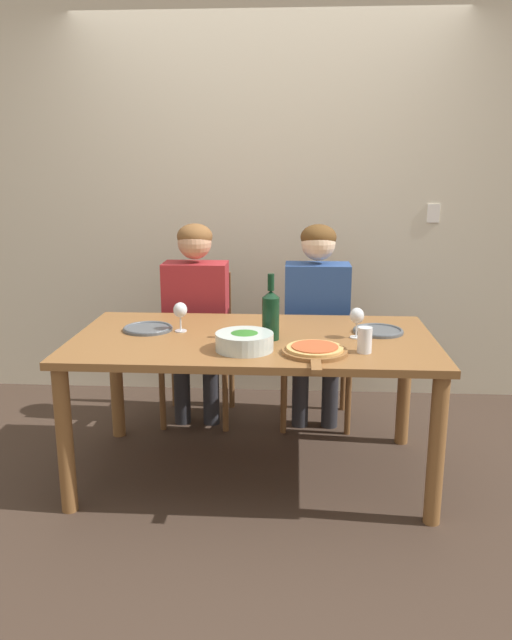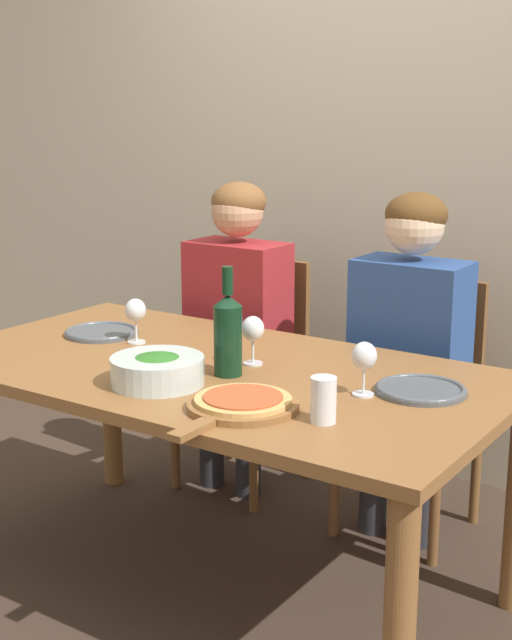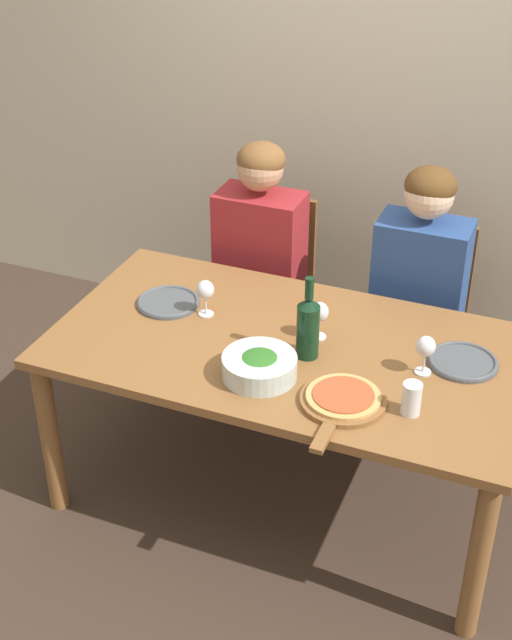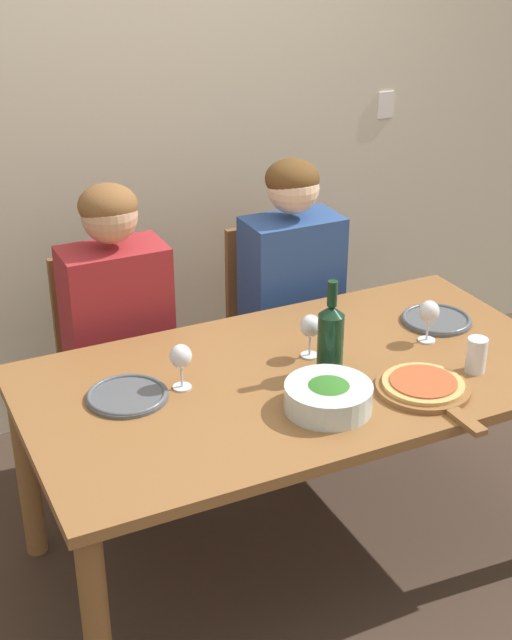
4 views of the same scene
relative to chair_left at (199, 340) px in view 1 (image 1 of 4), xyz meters
name	(u,v)px [view 1 (image 1 of 4)]	position (x,y,z in m)	size (l,w,h in m)	color
ground_plane	(254,472)	(0.39, -0.78, -0.49)	(40.00, 40.00, 0.00)	#3D2D23
back_wall	(266,197)	(0.39, 0.48, 0.86)	(10.00, 0.06, 2.70)	beige
dining_table	(253,355)	(0.39, -0.78, 0.15)	(1.77, 0.95, 0.74)	brown
chair_left	(199,340)	(0.00, 0.00, 0.00)	(0.42, 0.42, 0.90)	brown
chair_right	(315,342)	(0.73, 0.00, 0.00)	(0.42, 0.42, 0.90)	brown
person_woman	(196,305)	(0.00, -0.11, 0.25)	(0.47, 0.51, 1.22)	#28282D
person_man	(317,307)	(0.73, -0.11, 0.25)	(0.47, 0.51, 1.22)	#28282D
wine_bottle	(271,314)	(0.48, -0.82, 0.37)	(0.08, 0.08, 0.32)	black
broccoli_bowl	(244,341)	(0.37, -1.01, 0.29)	(0.27, 0.27, 0.09)	silver
dinner_plate_left	(148,328)	(-0.16, -0.69, 0.25)	(0.25, 0.25, 0.02)	#4C5156
dinner_plate_right	(378,331)	(1.02, -0.66, 0.25)	(0.25, 0.25, 0.02)	#4C5156
pizza_on_board	(315,351)	(0.69, -1.05, 0.26)	(0.30, 0.44, 0.04)	brown
wine_glass_left	(180,311)	(0.02, -0.70, 0.35)	(0.07, 0.07, 0.15)	silver
wine_glass_right	(357,317)	(0.90, -0.77, 0.35)	(0.07, 0.07, 0.15)	silver
wine_glass_centre	(272,312)	(0.48, -0.69, 0.35)	(0.07, 0.07, 0.15)	silver
water_tumbler	(365,340)	(0.91, -1.01, 0.30)	(0.07, 0.07, 0.12)	silver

